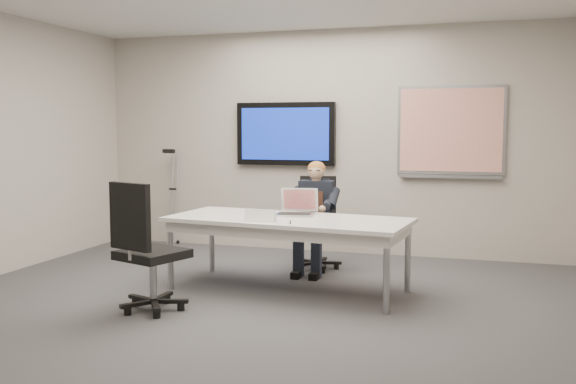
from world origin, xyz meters
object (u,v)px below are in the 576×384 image
(conference_table, at_px, (288,226))
(office_chair_near, at_px, (149,271))
(office_chair_far, at_px, (317,240))
(seated_person, at_px, (313,228))
(laptop, at_px, (297,208))

(conference_table, bearing_deg, office_chair_near, -125.44)
(office_chair_far, relative_size, seated_person, 0.85)
(office_chair_far, bearing_deg, seated_person, -100.24)
(seated_person, bearing_deg, conference_table, -95.90)
(office_chair_far, bearing_deg, laptop, -102.70)
(conference_table, distance_m, seated_person, 0.82)
(office_chair_near, bearing_deg, conference_table, -112.38)
(conference_table, distance_m, laptop, 0.28)
(conference_table, height_order, laptop, laptop)
(office_chair_far, relative_size, laptop, 2.54)
(office_chair_far, distance_m, seated_person, 0.29)
(conference_table, relative_size, seated_person, 1.98)
(office_chair_far, height_order, seated_person, seated_person)
(office_chair_near, bearing_deg, seated_person, -98.20)
(conference_table, height_order, seated_person, seated_person)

